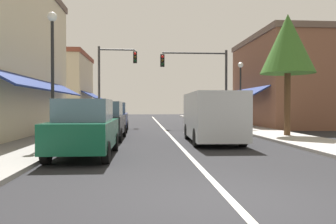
% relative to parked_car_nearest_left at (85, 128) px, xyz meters
% --- Properties ---
extents(ground_plane, '(80.00, 80.00, 0.00)m').
position_rel_parked_car_nearest_left_xyz_m(ground_plane, '(3.22, 12.85, -0.88)').
color(ground_plane, black).
extents(sidewalk_left, '(2.60, 56.00, 0.12)m').
position_rel_parked_car_nearest_left_xyz_m(sidewalk_left, '(-2.28, 12.85, -0.82)').
color(sidewalk_left, gray).
rests_on(sidewalk_left, ground).
extents(sidewalk_right, '(2.60, 56.00, 0.12)m').
position_rel_parked_car_nearest_left_xyz_m(sidewalk_right, '(8.72, 12.85, -0.82)').
color(sidewalk_right, '#A39E99').
rests_on(sidewalk_right, ground).
extents(lane_center_stripe, '(0.14, 52.00, 0.01)m').
position_rel_parked_car_nearest_left_xyz_m(lane_center_stripe, '(3.22, 12.85, -0.88)').
color(lane_center_stripe, silver).
rests_on(lane_center_stripe, ground).
extents(storefront_right_block, '(6.12, 10.20, 6.86)m').
position_rel_parked_car_nearest_left_xyz_m(storefront_right_block, '(12.42, 14.85, 2.55)').
color(storefront_right_block, brown).
rests_on(storefront_right_block, ground).
extents(storefront_far_left, '(6.81, 8.20, 6.59)m').
position_rel_parked_car_nearest_left_xyz_m(storefront_far_left, '(-6.32, 22.85, 2.42)').
color(storefront_far_left, '#BCAD8E').
rests_on(storefront_far_left, ground).
extents(parked_car_nearest_left, '(1.81, 4.12, 1.77)m').
position_rel_parked_car_nearest_left_xyz_m(parked_car_nearest_left, '(0.00, 0.00, 0.00)').
color(parked_car_nearest_left, '#0F4C33').
rests_on(parked_car_nearest_left, ground).
extents(parked_car_second_left, '(1.83, 4.12, 1.77)m').
position_rel_parked_car_nearest_left_xyz_m(parked_car_second_left, '(0.01, 5.41, 0.00)').
color(parked_car_second_left, black).
rests_on(parked_car_second_left, ground).
extents(parked_car_third_left, '(1.85, 4.13, 1.77)m').
position_rel_parked_car_nearest_left_xyz_m(parked_car_third_left, '(-0.03, 10.56, 0.00)').
color(parked_car_third_left, navy).
rests_on(parked_car_third_left, ground).
extents(van_in_lane, '(2.09, 5.22, 2.12)m').
position_rel_parked_car_nearest_left_xyz_m(van_in_lane, '(4.74, 3.71, 0.27)').
color(van_in_lane, '#B2B7BC').
rests_on(van_in_lane, ground).
extents(traffic_signal_mast_arm, '(5.03, 0.50, 5.73)m').
position_rel_parked_car_nearest_left_xyz_m(traffic_signal_mast_arm, '(6.30, 14.29, 3.03)').
color(traffic_signal_mast_arm, '#333333').
rests_on(traffic_signal_mast_arm, ground).
extents(traffic_signal_left_corner, '(3.04, 0.50, 6.19)m').
position_rel_parked_car_nearest_left_xyz_m(traffic_signal_left_corner, '(-0.65, 16.02, 3.17)').
color(traffic_signal_left_corner, '#333333').
rests_on(traffic_signal_left_corner, ground).
extents(street_lamp_left_near, '(0.36, 0.36, 5.11)m').
position_rel_parked_car_nearest_left_xyz_m(street_lamp_left_near, '(-1.63, 2.57, 2.53)').
color(street_lamp_left_near, black).
rests_on(street_lamp_left_near, ground).
extents(street_lamp_right_mid, '(0.36, 0.36, 4.47)m').
position_rel_parked_car_nearest_left_xyz_m(street_lamp_right_mid, '(8.25, 11.41, 2.16)').
color(street_lamp_right_mid, black).
rests_on(street_lamp_right_mid, ground).
extents(tree_right_near, '(2.66, 2.66, 6.10)m').
position_rel_parked_car_nearest_left_xyz_m(tree_right_near, '(8.91, 5.67, 3.71)').
color(tree_right_near, '#4C331E').
rests_on(tree_right_near, ground).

